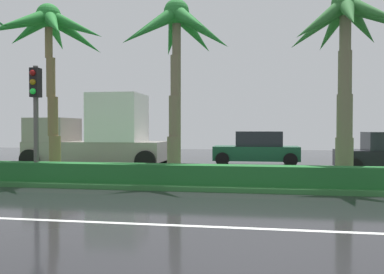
# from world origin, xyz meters

# --- Properties ---
(ground_plane) EXTENTS (90.00, 42.00, 0.10)m
(ground_plane) POSITION_xyz_m (0.00, 9.00, -0.05)
(ground_plane) COLOR black
(near_lane_divider_stripe) EXTENTS (81.00, 0.14, 0.01)m
(near_lane_divider_stripe) POSITION_xyz_m (0.00, 2.00, 0.00)
(near_lane_divider_stripe) COLOR white
(near_lane_divider_stripe) RESTS_ON ground_plane
(median_strip) EXTENTS (85.50, 4.00, 0.15)m
(median_strip) POSITION_xyz_m (0.00, 8.00, 0.07)
(median_strip) COLOR #2D6B33
(median_strip) RESTS_ON ground_plane
(median_hedge) EXTENTS (76.50, 0.70, 0.60)m
(median_hedge) POSITION_xyz_m (0.00, 6.60, 0.45)
(median_hedge) COLOR #1E6028
(median_hedge) RESTS_ON median_strip
(palm_tree_mid_left) EXTENTS (4.45, 4.48, 6.32)m
(palm_tree_mid_left) POSITION_xyz_m (-7.57, 8.17, 5.28)
(palm_tree_mid_left) COLOR olive
(palm_tree_mid_left) RESTS_ON median_strip
(palm_tree_centre_left) EXTENTS (4.12, 3.88, 6.28)m
(palm_tree_centre_left) POSITION_xyz_m (-2.79, 8.36, 5.03)
(palm_tree_centre_left) COLOR #6D644B
(palm_tree_centre_left) RESTS_ON median_strip
(palm_tree_centre) EXTENTS (4.02, 4.10, 6.21)m
(palm_tree_centre) POSITION_xyz_m (2.87, 8.12, 4.89)
(palm_tree_centre) COLOR #676349
(palm_tree_centre) RESTS_ON median_strip
(traffic_signal_median_left) EXTENTS (0.28, 0.43, 3.77)m
(traffic_signal_median_left) POSITION_xyz_m (-7.18, 6.62, 2.75)
(traffic_signal_median_left) COLOR #4C4C47
(traffic_signal_median_left) RESTS_ON median_strip
(box_truck_lead) EXTENTS (6.40, 2.64, 3.46)m
(box_truck_lead) POSITION_xyz_m (-7.32, 12.15, 1.55)
(box_truck_lead) COLOR gray
(box_truck_lead) RESTS_ON ground_plane
(car_in_traffic_leading) EXTENTS (4.30, 2.02, 1.72)m
(car_in_traffic_leading) POSITION_xyz_m (0.03, 15.10, 0.83)
(car_in_traffic_leading) COLOR #195133
(car_in_traffic_leading) RESTS_ON ground_plane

